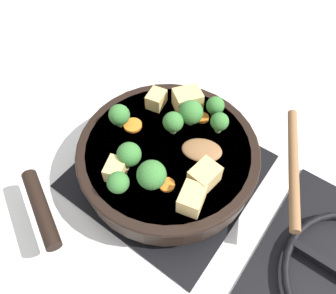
% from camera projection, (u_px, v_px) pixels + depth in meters
% --- Properties ---
extents(ground_plane, '(2.40, 2.40, 0.00)m').
position_uv_depth(ground_plane, '(168.00, 171.00, 0.62)').
color(ground_plane, silver).
extents(front_burner_grate, '(0.31, 0.31, 0.03)m').
position_uv_depth(front_burner_grate, '(168.00, 168.00, 0.61)').
color(front_burner_grate, black).
rests_on(front_burner_grate, ground_plane).
extents(skillet_pan, '(0.40, 0.32, 0.05)m').
position_uv_depth(skillet_pan, '(167.00, 155.00, 0.58)').
color(skillet_pan, black).
rests_on(skillet_pan, front_burner_grate).
extents(wooden_spoon, '(0.22, 0.23, 0.02)m').
position_uv_depth(wooden_spoon, '(253.00, 158.00, 0.54)').
color(wooden_spoon, brown).
rests_on(wooden_spoon, skillet_pan).
extents(tofu_cube_center_large, '(0.05, 0.04, 0.04)m').
position_uv_depth(tofu_cube_center_large, '(204.00, 176.00, 0.50)').
color(tofu_cube_center_large, '#DBB770').
rests_on(tofu_cube_center_large, skillet_pan).
extents(tofu_cube_near_handle, '(0.04, 0.04, 0.03)m').
position_uv_depth(tofu_cube_near_handle, '(156.00, 99.00, 0.61)').
color(tofu_cube_near_handle, '#DBB770').
rests_on(tofu_cube_near_handle, skillet_pan).
extents(tofu_cube_east_chunk, '(0.06, 0.06, 0.04)m').
position_uv_depth(tofu_cube_east_chunk, '(188.00, 100.00, 0.60)').
color(tofu_cube_east_chunk, '#DBB770').
rests_on(tofu_cube_east_chunk, skillet_pan).
extents(tofu_cube_west_chunk, '(0.04, 0.04, 0.03)m').
position_uv_depth(tofu_cube_west_chunk, '(116.00, 170.00, 0.52)').
color(tofu_cube_west_chunk, '#DBB770').
rests_on(tofu_cube_west_chunk, skillet_pan).
extents(tofu_cube_back_piece, '(0.05, 0.04, 0.03)m').
position_uv_depth(tofu_cube_back_piece, '(192.00, 199.00, 0.48)').
color(tofu_cube_back_piece, '#DBB770').
rests_on(tofu_cube_back_piece, skillet_pan).
extents(broccoli_floret_near_spoon, '(0.03, 0.03, 0.04)m').
position_uv_depth(broccoli_floret_near_spoon, '(219.00, 122.00, 0.56)').
color(broccoli_floret_near_spoon, '#709956').
rests_on(broccoli_floret_near_spoon, skillet_pan).
extents(broccoli_floret_center_top, '(0.04, 0.04, 0.05)m').
position_uv_depth(broccoli_floret_center_top, '(193.00, 113.00, 0.57)').
color(broccoli_floret_center_top, '#709956').
rests_on(broccoli_floret_center_top, skillet_pan).
extents(broccoli_floret_east_rim, '(0.03, 0.03, 0.04)m').
position_uv_depth(broccoli_floret_east_rim, '(118.00, 183.00, 0.49)').
color(broccoli_floret_east_rim, '#709956').
rests_on(broccoli_floret_east_rim, skillet_pan).
extents(broccoli_floret_west_rim, '(0.04, 0.04, 0.04)m').
position_uv_depth(broccoli_floret_west_rim, '(173.00, 122.00, 0.56)').
color(broccoli_floret_west_rim, '#709956').
rests_on(broccoli_floret_west_rim, skillet_pan).
extents(broccoli_floret_north_edge, '(0.03, 0.03, 0.04)m').
position_uv_depth(broccoli_floret_north_edge, '(215.00, 106.00, 0.58)').
color(broccoli_floret_north_edge, '#709956').
rests_on(broccoli_floret_north_edge, skillet_pan).
extents(broccoli_floret_south_cluster, '(0.05, 0.05, 0.05)m').
position_uv_depth(broccoli_floret_south_cluster, '(152.00, 175.00, 0.49)').
color(broccoli_floret_south_cluster, '#709956').
rests_on(broccoli_floret_south_cluster, skillet_pan).
extents(broccoli_floret_mid_floret, '(0.04, 0.04, 0.04)m').
position_uv_depth(broccoli_floret_mid_floret, '(119.00, 115.00, 0.57)').
color(broccoli_floret_mid_floret, '#709956').
rests_on(broccoli_floret_mid_floret, skillet_pan).
extents(broccoli_floret_small_inner, '(0.04, 0.04, 0.05)m').
position_uv_depth(broccoli_floret_small_inner, '(129.00, 155.00, 0.52)').
color(broccoli_floret_small_inner, '#709956').
rests_on(broccoli_floret_small_inner, skillet_pan).
extents(carrot_slice_orange_thin, '(0.02, 0.02, 0.01)m').
position_uv_depth(carrot_slice_orange_thin, '(202.00, 118.00, 0.60)').
color(carrot_slice_orange_thin, orange).
rests_on(carrot_slice_orange_thin, skillet_pan).
extents(carrot_slice_near_center, '(0.03, 0.03, 0.01)m').
position_uv_depth(carrot_slice_near_center, '(167.00, 185.00, 0.51)').
color(carrot_slice_near_center, orange).
rests_on(carrot_slice_near_center, skillet_pan).
extents(carrot_slice_edge_slice, '(0.03, 0.03, 0.01)m').
position_uv_depth(carrot_slice_edge_slice, '(134.00, 124.00, 0.59)').
color(carrot_slice_edge_slice, orange).
rests_on(carrot_slice_edge_slice, skillet_pan).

